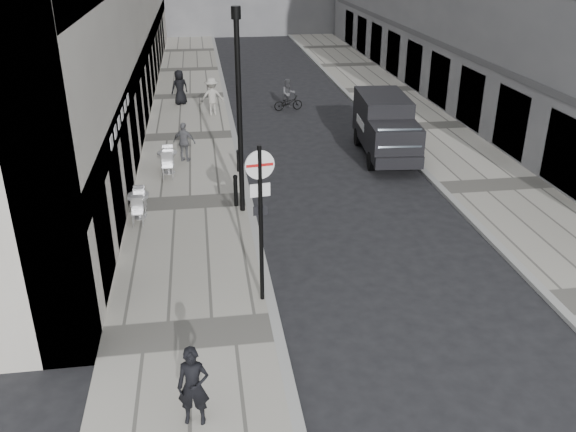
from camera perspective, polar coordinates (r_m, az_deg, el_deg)
name	(u,v)px	position (r m, az deg, el deg)	size (l,w,h in m)	color
ground	(294,412)	(12.41, 0.60, -17.84)	(120.00, 120.00, 0.00)	black
sidewalk	(190,137)	(28.28, -9.14, 7.32)	(4.00, 60.00, 0.12)	#A09B90
far_sidewalk	(422,127)	(30.14, 12.44, 8.14)	(4.00, 60.00, 0.12)	#A09B90
walking_man	(193,386)	(11.64, -8.85, -15.48)	(0.59, 0.39, 1.63)	black
sign_post	(260,205)	(14.21, -2.59, 1.06)	(0.69, 0.15, 4.02)	black
lamppost	(239,104)	(19.05, -4.60, 10.42)	(0.29, 0.29, 6.43)	black
bollard_near	(236,191)	(20.39, -4.91, 2.31)	(0.14, 0.14, 1.03)	black
bollard_far	(238,161)	(23.50, -4.69, 5.12)	(0.11, 0.11, 0.81)	black
panel_van	(385,124)	(25.59, 9.07, 8.49)	(2.30, 5.24, 2.40)	black
cyclist	(288,98)	(32.47, 0.02, 10.96)	(1.58, 0.74, 1.65)	black
pedestrian_a	(184,142)	(24.77, -9.67, 6.84)	(0.93, 0.39, 1.59)	slate
pedestrian_b	(212,97)	(31.27, -7.12, 11.03)	(1.22, 0.70, 1.88)	#A6A299
pedestrian_c	(180,87)	(33.66, -10.09, 11.77)	(0.89, 0.58, 1.82)	black
cafe_table_near	(139,205)	(20.04, -13.81, 0.97)	(0.66, 1.49, 0.85)	silver
cafe_table_mid	(139,202)	(20.24, -13.76, 1.24)	(0.67, 1.52, 0.86)	#BBBBBE
cafe_table_far	(168,161)	(23.67, -11.17, 5.10)	(0.76, 1.71, 0.97)	silver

